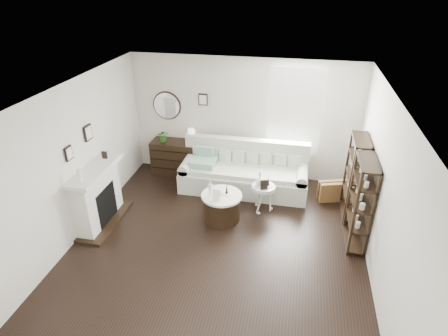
% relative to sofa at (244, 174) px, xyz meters
% --- Properties ---
extents(room, '(5.50, 5.50, 5.50)m').
position_rel_sofa_xyz_m(room, '(0.59, 0.62, 1.25)').
color(room, black).
rests_on(room, ground).
extents(fireplace, '(0.50, 1.40, 1.84)m').
position_rel_sofa_xyz_m(fireplace, '(-2.46, -1.78, 0.19)').
color(fireplace, silver).
rests_on(fireplace, ground).
extents(shelf_unit_far, '(0.30, 0.80, 1.60)m').
position_rel_sofa_xyz_m(shelf_unit_far, '(2.19, -0.53, 0.45)').
color(shelf_unit_far, black).
rests_on(shelf_unit_far, ground).
extents(shelf_unit_near, '(0.30, 0.80, 1.60)m').
position_rel_sofa_xyz_m(shelf_unit_near, '(2.19, -1.43, 0.45)').
color(shelf_unit_near, black).
rests_on(shelf_unit_near, ground).
extents(sofa, '(2.70, 0.93, 1.05)m').
position_rel_sofa_xyz_m(sofa, '(0.00, 0.00, 0.00)').
color(sofa, '#ADB6A2').
rests_on(sofa, ground).
extents(quilt, '(0.57, 0.47, 0.14)m').
position_rel_sofa_xyz_m(quilt, '(-0.88, -0.14, 0.26)').
color(quilt, '#248657').
rests_on(quilt, sofa).
extents(suitcase, '(0.67, 0.40, 0.43)m').
position_rel_sofa_xyz_m(suitcase, '(1.90, -0.10, -0.13)').
color(suitcase, brown).
rests_on(suitcase, ground).
extents(dresser, '(1.19, 0.51, 0.79)m').
position_rel_sofa_xyz_m(dresser, '(-1.62, 0.39, 0.05)').
color(dresser, black).
rests_on(dresser, ground).
extents(table_lamp, '(0.27, 0.27, 0.35)m').
position_rel_sofa_xyz_m(table_lamp, '(-1.27, 0.39, 0.62)').
color(table_lamp, beige).
rests_on(table_lamp, dresser).
extents(potted_plant, '(0.30, 0.28, 0.28)m').
position_rel_sofa_xyz_m(potted_plant, '(-1.91, 0.34, 0.59)').
color(potted_plant, '#255719').
rests_on(potted_plant, dresser).
extents(drum_table, '(0.77, 0.77, 0.54)m').
position_rel_sofa_xyz_m(drum_table, '(-0.24, -1.22, -0.08)').
color(drum_table, black).
rests_on(drum_table, ground).
extents(pedestal_table, '(0.47, 0.47, 0.56)m').
position_rel_sofa_xyz_m(pedestal_table, '(0.50, -0.78, 0.17)').
color(pedestal_table, silver).
rests_on(pedestal_table, ground).
extents(eiffel_drum, '(0.12, 0.12, 0.19)m').
position_rel_sofa_xyz_m(eiffel_drum, '(-0.15, -1.17, 0.28)').
color(eiffel_drum, black).
rests_on(eiffel_drum, drum_table).
extents(bottle_drum, '(0.07, 0.07, 0.32)m').
position_rel_sofa_xyz_m(bottle_drum, '(-0.43, -1.30, 0.35)').
color(bottle_drum, silver).
rests_on(bottle_drum, drum_table).
extents(card_frame_drum, '(0.16, 0.08, 0.21)m').
position_rel_sofa_xyz_m(card_frame_drum, '(-0.29, -1.41, 0.29)').
color(card_frame_drum, white).
rests_on(card_frame_drum, drum_table).
extents(eiffel_ped, '(0.11, 0.11, 0.19)m').
position_rel_sofa_xyz_m(eiffel_ped, '(0.59, -0.75, 0.31)').
color(eiffel_ped, black).
rests_on(eiffel_ped, pedestal_table).
extents(flask_ped, '(0.15, 0.15, 0.29)m').
position_rel_sofa_xyz_m(flask_ped, '(0.42, -0.76, 0.36)').
color(flask_ped, silver).
rests_on(flask_ped, pedestal_table).
extents(card_frame_ped, '(0.15, 0.10, 0.19)m').
position_rel_sofa_xyz_m(card_frame_ped, '(0.52, -0.90, 0.31)').
color(card_frame_ped, black).
rests_on(card_frame_ped, pedestal_table).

